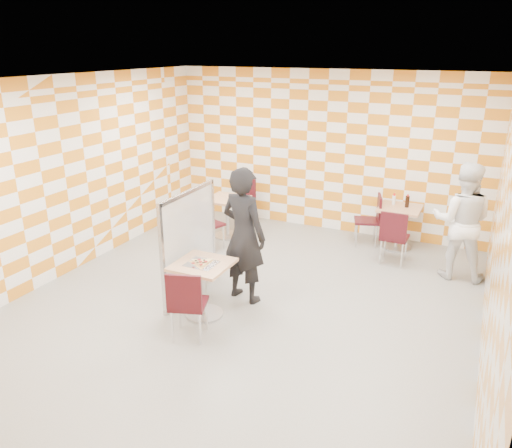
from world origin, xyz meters
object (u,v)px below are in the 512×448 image
(main_table, at_px, (203,280))
(second_table, at_px, (399,220))
(chair_empty_far, at_px, (244,197))
(sport_bottle, at_px, (394,200))
(chair_main_front, at_px, (186,300))
(empty_table, at_px, (227,211))
(chair_second_front, at_px, (394,234))
(soda_bottle, at_px, (407,201))
(chair_second_side, at_px, (372,216))
(partition, at_px, (190,243))
(man_white, at_px, (462,221))
(man_dark, at_px, (244,235))
(chair_empty_near, at_px, (205,221))

(main_table, xyz_separation_m, second_table, (1.89, 3.48, 0.00))
(chair_empty_far, distance_m, sport_bottle, 2.90)
(chair_empty_far, bearing_deg, chair_main_front, -72.73)
(chair_main_front, bearing_deg, empty_table, 110.39)
(chair_second_front, distance_m, sport_bottle, 0.99)
(main_table, relative_size, empty_table, 1.00)
(empty_table, distance_m, soda_bottle, 3.21)
(chair_second_side, bearing_deg, second_table, 8.18)
(chair_empty_far, relative_size, partition, 0.60)
(second_table, xyz_separation_m, man_white, (1.03, -0.80, 0.39))
(main_table, bearing_deg, man_dark, 67.35)
(chair_main_front, distance_m, partition, 1.24)
(chair_main_front, relative_size, sport_bottle, 4.62)
(chair_second_side, bearing_deg, chair_empty_near, -150.15)
(chair_second_front, height_order, man_white, man_white)
(chair_empty_near, bearing_deg, partition, -66.64)
(second_table, bearing_deg, empty_table, -165.32)
(main_table, xyz_separation_m, empty_table, (-1.09, 2.70, 0.00))
(empty_table, height_order, chair_main_front, chair_main_front)
(partition, distance_m, man_white, 4.06)
(chair_second_side, height_order, chair_empty_far, same)
(chair_second_front, height_order, partition, partition)
(main_table, bearing_deg, chair_main_front, -77.05)
(chair_second_front, height_order, chair_empty_near, same)
(chair_second_side, bearing_deg, chair_main_front, -107.82)
(chair_second_front, bearing_deg, chair_second_side, 124.91)
(chair_second_side, bearing_deg, sport_bottle, 30.72)
(empty_table, bearing_deg, man_dark, -56.36)
(second_table, bearing_deg, chair_main_front, -113.07)
(chair_empty_near, xyz_separation_m, chair_empty_far, (-0.01, 1.53, 0.00))
(chair_empty_near, xyz_separation_m, man_white, (4.03, 0.73, 0.36))
(man_dark, bearing_deg, chair_second_front, -116.54)
(sport_bottle, bearing_deg, man_dark, -116.60)
(main_table, xyz_separation_m, man_dark, (0.27, 0.65, 0.44))
(second_table, xyz_separation_m, chair_empty_far, (-3.02, -0.00, 0.04))
(empty_table, xyz_separation_m, partition, (0.63, -2.27, 0.28))
(man_white, bearing_deg, sport_bottle, -39.81)
(second_table, xyz_separation_m, sport_bottle, (-0.13, 0.12, 0.33))
(chair_second_front, bearing_deg, partition, -137.01)
(chair_main_front, height_order, chair_second_front, same)
(empty_table, bearing_deg, sport_bottle, 17.61)
(chair_main_front, distance_m, chair_empty_near, 2.86)
(chair_empty_near, xyz_separation_m, man_dark, (1.39, -1.30, 0.41))
(partition, relative_size, soda_bottle, 6.74)
(empty_table, bearing_deg, man_white, -0.27)
(second_table, distance_m, man_white, 1.36)
(chair_main_front, distance_m, chair_second_side, 4.24)
(sport_bottle, bearing_deg, man_white, -38.36)
(empty_table, relative_size, sport_bottle, 3.75)
(chair_main_front, bearing_deg, soda_bottle, 65.98)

